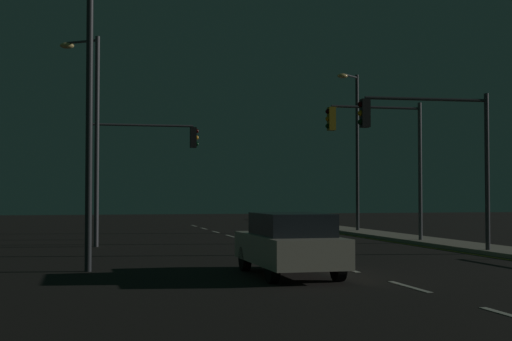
# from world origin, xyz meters

# --- Properties ---
(ground_plane) EXTENTS (112.00, 112.00, 0.00)m
(ground_plane) POSITION_xyz_m (0.00, 17.50, 0.00)
(ground_plane) COLOR black
(ground_plane) RESTS_ON ground
(lane_markings_center) EXTENTS (0.14, 50.00, 0.01)m
(lane_markings_center) POSITION_xyz_m (0.00, 21.00, 0.01)
(lane_markings_center) COLOR silver
(lane_markings_center) RESTS_ON ground
(lane_edge_line) EXTENTS (0.14, 53.00, 0.01)m
(lane_edge_line) POSITION_xyz_m (5.91, 22.50, 0.01)
(lane_edge_line) COLOR gold
(lane_edge_line) RESTS_ON ground
(car) EXTENTS (1.85, 4.41, 1.57)m
(car) POSITION_xyz_m (-1.97, 15.66, 0.82)
(car) COLOR beige
(car) RESTS_ON ground
(traffic_light_mid_left) EXTENTS (4.70, 0.50, 5.38)m
(traffic_light_mid_left) POSITION_xyz_m (4.47, 20.65, 3.97)
(traffic_light_mid_left) COLOR #38383D
(traffic_light_mid_left) RESTS_ON sidewalk_right
(traffic_light_mid_right) EXTENTS (5.10, 0.36, 5.47)m
(traffic_light_mid_right) POSITION_xyz_m (-4.62, 31.60, 3.91)
(traffic_light_mid_right) COLOR #4C4C51
(traffic_light_mid_right) RESTS_ON ground
(traffic_light_overhead_east) EXTENTS (4.24, 0.34, 5.77)m
(traffic_light_overhead_east) POSITION_xyz_m (5.01, 26.16, 4.21)
(traffic_light_overhead_east) COLOR #4C4C51
(traffic_light_overhead_east) RESTS_ON sidewalk_right
(street_lamp_median) EXTENTS (1.54, 1.21, 8.33)m
(street_lamp_median) POSITION_xyz_m (7.05, 34.36, 5.06)
(street_lamp_median) COLOR #2D3033
(street_lamp_median) RESTS_ON sidewalk_right
(street_lamp_corner) EXTENTS (1.55, 1.13, 8.26)m
(street_lamp_corner) POSITION_xyz_m (-6.71, 27.26, 4.87)
(street_lamp_corner) COLOR #4C4C51
(street_lamp_corner) RESTS_ON ground
(street_lamp_across_street) EXTENTS (1.67, 1.05, 8.00)m
(street_lamp_across_street) POSITION_xyz_m (-6.63, 17.76, 4.74)
(street_lamp_across_street) COLOR #2D3033
(street_lamp_across_street) RESTS_ON ground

